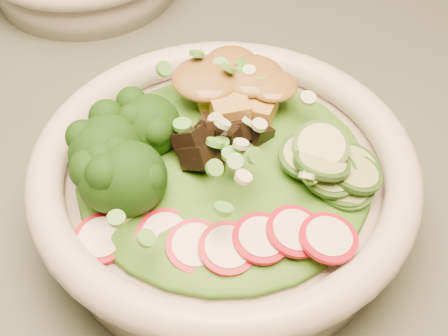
{
  "coord_description": "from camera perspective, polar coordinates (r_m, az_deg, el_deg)",
  "views": [
    {
      "loc": [
        0.07,
        -0.4,
        1.17
      ],
      "look_at": [
        0.04,
        -0.08,
        0.81
      ],
      "focal_mm": 50.0,
      "sensor_mm": 36.0,
      "label": 1
    }
  ],
  "objects": [
    {
      "name": "dining_table",
      "position": [
        0.67,
        -3.2,
        -5.02
      ],
      "size": [
        1.2,
        0.8,
        0.75
      ],
      "color": "black",
      "rests_on": "ground"
    },
    {
      "name": "tofu_cubes",
      "position": [
        0.52,
        0.23,
        6.85
      ],
      "size": [
        0.11,
        0.09,
        0.04
      ],
      "primitive_type": null,
      "rotation": [
        0.0,
        0.0,
        0.22
      ],
      "color": "#A37E36",
      "rests_on": "salad_bowl"
    },
    {
      "name": "lettuce_bed",
      "position": [
        0.48,
        0.0,
        0.08
      ],
      "size": [
        0.23,
        0.23,
        0.03
      ],
      "primitive_type": "ellipsoid",
      "color": "#1B5F14",
      "rests_on": "salad_bowl"
    },
    {
      "name": "radish_slices",
      "position": [
        0.43,
        0.42,
        -6.77
      ],
      "size": [
        0.13,
        0.07,
        0.02
      ],
      "primitive_type": null,
      "rotation": [
        0.0,
        0.0,
        0.22
      ],
      "color": "maroon",
      "rests_on": "salad_bowl"
    },
    {
      "name": "salad_bowl",
      "position": [
        0.49,
        0.0,
        -1.67
      ],
      "size": [
        0.3,
        0.3,
        0.08
      ],
      "rotation": [
        0.0,
        0.0,
        0.22
      ],
      "color": "beige",
      "rests_on": "dining_table"
    },
    {
      "name": "mushroom_heap",
      "position": [
        0.47,
        0.0,
        2.61
      ],
      "size": [
        0.09,
        0.09,
        0.04
      ],
      "primitive_type": null,
      "rotation": [
        0.0,
        0.0,
        0.22
      ],
      "color": "black",
      "rests_on": "salad_bowl"
    },
    {
      "name": "peanut_sauce",
      "position": [
        0.51,
        0.23,
        8.09
      ],
      "size": [
        0.08,
        0.06,
        0.02
      ],
      "primitive_type": "ellipsoid",
      "color": "brown",
      "rests_on": "tofu_cubes"
    },
    {
      "name": "scallion_garnish",
      "position": [
        0.46,
        0.0,
        2.4
      ],
      "size": [
        0.21,
        0.21,
        0.03
      ],
      "primitive_type": null,
      "color": "#4A9B36",
      "rests_on": "salad_bowl"
    },
    {
      "name": "broccoli_florets",
      "position": [
        0.47,
        -8.55,
        1.4
      ],
      "size": [
        0.1,
        0.1,
        0.05
      ],
      "primitive_type": null,
      "rotation": [
        0.0,
        0.0,
        0.22
      ],
      "color": "black",
      "rests_on": "salad_bowl"
    },
    {
      "name": "cucumber_slices",
      "position": [
        0.47,
        8.83,
        1.08
      ],
      "size": [
        0.09,
        0.09,
        0.04
      ],
      "primitive_type": null,
      "rotation": [
        0.0,
        0.0,
        0.22
      ],
      "color": "#8AAD60",
      "rests_on": "salad_bowl"
    }
  ]
}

